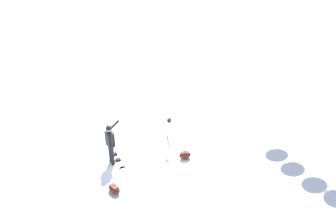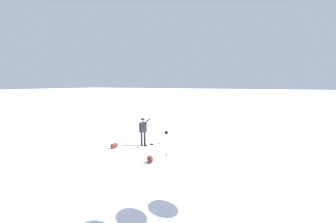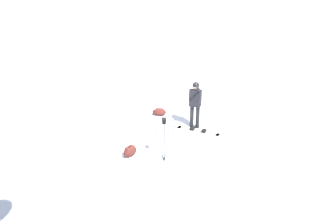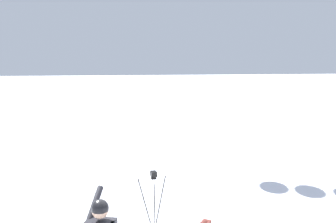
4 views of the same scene
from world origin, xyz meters
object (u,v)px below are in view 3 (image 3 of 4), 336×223
Objects in this scene: gear_bag_large at (159,112)px; snowboarder at (195,100)px; camera_tripod at (164,131)px; gear_bag_small at (130,151)px; snowboard at (198,131)px.

snowboarder is at bearing -46.97° from gear_bag_large.
gear_bag_large is 0.44× the size of camera_tripod.
gear_bag_large is 1.12× the size of gear_bag_small.
camera_tripod is at bearing -127.10° from snowboard.
snowboarder reaches higher than camera_tripod.
snowboard is at bearing 52.90° from camera_tripod.
snowboarder is 1.97m from gear_bag_large.
gear_bag_small is at bearing -148.64° from snowboard.
camera_tripod reaches higher than gear_bag_small.
snowboarder is at bearing 102.23° from snowboard.
camera_tripod is (-1.33, -2.19, -0.08)m from snowboarder.
gear_bag_large is 3.28m from gear_bag_small.
snowboard is 2.05m from gear_bag_large.
snowboarder reaches higher than gear_bag_small.
gear_bag_large is (-1.19, 1.27, -0.92)m from snowboarder.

